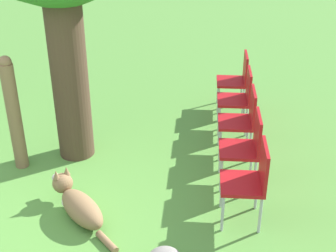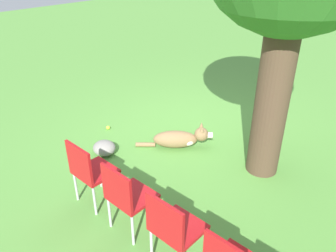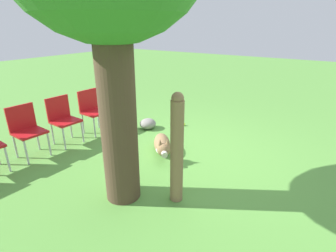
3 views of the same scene
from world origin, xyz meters
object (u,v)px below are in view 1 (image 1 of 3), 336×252
object	(u,v)px
red_chair_4	(237,78)
red_chair_1	(246,144)
fence_post	(14,113)
red_chair_0	(251,178)
red_chair_3	(239,96)
dog	(78,204)
red_chair_2	(242,118)

from	to	relation	value
red_chair_4	red_chair_1	bearing A→B (deg)	89.76
fence_post	red_chair_0	xyz separation A→B (m)	(2.58, -0.97, -0.20)
red_chair_4	red_chair_3	bearing A→B (deg)	89.76
red_chair_1	dog	bearing A→B (deg)	22.99
red_chair_3	red_chair_0	bearing A→B (deg)	89.76
fence_post	red_chair_3	world-z (taller)	fence_post
red_chair_0	dog	bearing A→B (deg)	2.41
fence_post	red_chair_1	size ratio (longest dim) A/B	1.62
dog	red_chair_0	bearing A→B (deg)	-129.73
red_chair_0	red_chair_3	world-z (taller)	same
red_chair_4	red_chair_2	bearing A→B (deg)	89.76
red_chair_0	red_chair_3	bearing A→B (deg)	-90.24
fence_post	red_chair_3	distance (m)	2.89
dog	red_chair_4	xyz separation A→B (m)	(1.88, 2.59, 0.35)
red_chair_2	red_chair_0	bearing A→B (deg)	89.76
fence_post	red_chair_3	size ratio (longest dim) A/B	1.62
dog	red_chair_3	distance (m)	2.69
dog	red_chair_0	distance (m)	1.75
dog	fence_post	bearing A→B (deg)	3.69
dog	red_chair_3	world-z (taller)	red_chair_3
fence_post	red_chair_3	xyz separation A→B (m)	(2.70, 0.99, -0.20)
red_chair_2	red_chair_3	world-z (taller)	same
red_chair_3	red_chair_4	bearing A→B (deg)	-90.24
fence_post	red_chair_4	world-z (taller)	fence_post
dog	red_chair_3	size ratio (longest dim) A/B	1.15
dog	red_chair_0	world-z (taller)	red_chair_0
red_chair_0	red_chair_2	size ratio (longest dim) A/B	1.00
fence_post	red_chair_4	bearing A→B (deg)	31.00
red_chair_2	red_chair_3	bearing A→B (deg)	-90.24
fence_post	red_chair_0	distance (m)	2.76
fence_post	red_chair_3	bearing A→B (deg)	20.18
red_chair_2	red_chair_4	distance (m)	1.31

